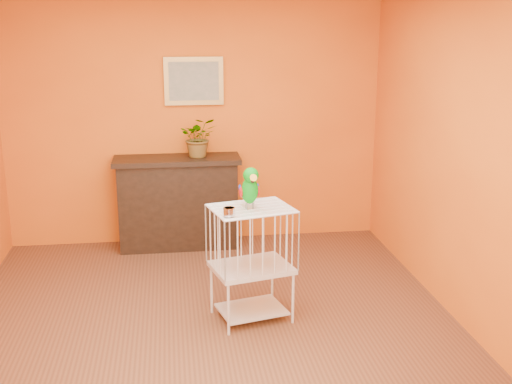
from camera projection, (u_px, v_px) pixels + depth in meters
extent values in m
plane|color=brown|center=(212.00, 332.00, 5.04)|extent=(4.50, 4.50, 0.00)
plane|color=orange|center=(195.00, 123.00, 6.86)|extent=(4.00, 0.00, 4.00)
plane|color=orange|center=(245.00, 300.00, 2.55)|extent=(4.00, 0.00, 4.00)
plane|color=orange|center=(466.00, 163.00, 4.97)|extent=(0.00, 4.50, 4.50)
cube|color=black|center=(178.00, 205.00, 6.83)|extent=(1.24, 0.41, 0.93)
cube|color=black|center=(177.00, 160.00, 6.70)|extent=(1.32, 0.47, 0.05)
cube|color=black|center=(179.00, 210.00, 6.65)|extent=(0.87, 0.02, 0.46)
cube|color=maroon|center=(154.00, 216.00, 6.78)|extent=(0.05, 0.19, 0.29)
cube|color=#334623|center=(162.00, 216.00, 6.79)|extent=(0.05, 0.19, 0.29)
cube|color=maroon|center=(171.00, 216.00, 6.80)|extent=(0.05, 0.19, 0.29)
cube|color=#334623|center=(181.00, 215.00, 6.81)|extent=(0.05, 0.19, 0.29)
cube|color=maroon|center=(190.00, 215.00, 6.83)|extent=(0.05, 0.19, 0.29)
imported|color=#26722D|center=(199.00, 141.00, 6.73)|extent=(0.38, 0.42, 0.33)
cube|color=#A87E3C|center=(194.00, 81.00, 6.71)|extent=(0.62, 0.03, 0.50)
cube|color=gray|center=(194.00, 81.00, 6.69)|extent=(0.52, 0.01, 0.40)
cube|color=silver|center=(252.00, 309.00, 5.27)|extent=(0.60, 0.51, 0.02)
cube|color=silver|center=(251.00, 268.00, 5.17)|extent=(0.71, 0.60, 0.04)
cube|color=silver|center=(251.00, 209.00, 5.04)|extent=(0.71, 0.60, 0.01)
cylinder|color=silver|center=(228.00, 310.00, 4.94)|extent=(0.02, 0.02, 0.42)
cylinder|color=silver|center=(293.00, 299.00, 5.14)|extent=(0.02, 0.02, 0.42)
cylinder|color=silver|center=(211.00, 289.00, 5.32)|extent=(0.02, 0.02, 0.42)
cylinder|color=silver|center=(272.00, 279.00, 5.52)|extent=(0.02, 0.02, 0.42)
cylinder|color=silver|center=(229.00, 212.00, 4.82)|extent=(0.09, 0.09, 0.06)
cylinder|color=#59544C|center=(246.00, 206.00, 5.00)|extent=(0.02, 0.02, 0.05)
cylinder|color=#59544C|center=(253.00, 206.00, 5.02)|extent=(0.02, 0.02, 0.05)
ellipsoid|color=#06980C|center=(250.00, 190.00, 4.98)|extent=(0.15, 0.20, 0.25)
ellipsoid|color=#06980C|center=(251.00, 175.00, 4.91)|extent=(0.13, 0.14, 0.12)
cone|color=orange|center=(253.00, 179.00, 4.86)|extent=(0.06, 0.08, 0.08)
cone|color=black|center=(252.00, 181.00, 4.87)|extent=(0.03, 0.03, 0.03)
sphere|color=black|center=(246.00, 174.00, 4.87)|extent=(0.02, 0.02, 0.02)
sphere|color=black|center=(257.00, 174.00, 4.89)|extent=(0.02, 0.02, 0.02)
ellipsoid|color=#A50C0C|center=(241.00, 192.00, 4.97)|extent=(0.04, 0.07, 0.08)
ellipsoid|color=navy|center=(258.00, 191.00, 5.00)|extent=(0.04, 0.07, 0.08)
cone|color=#06980C|center=(247.00, 198.00, 5.07)|extent=(0.09, 0.18, 0.13)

